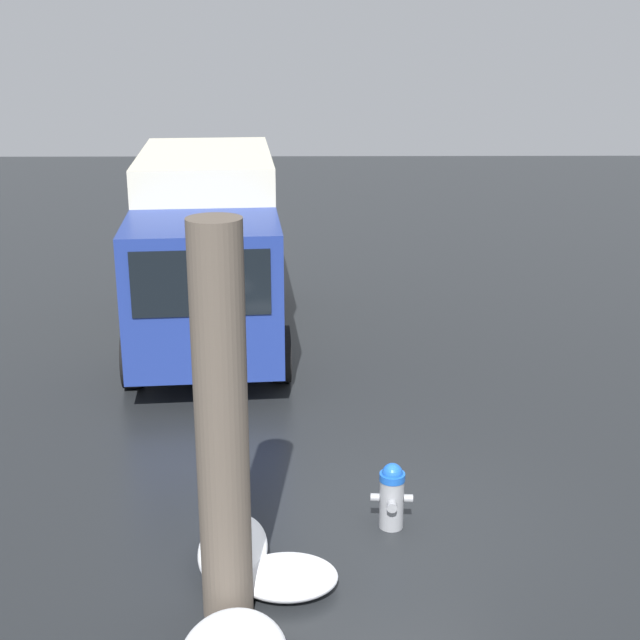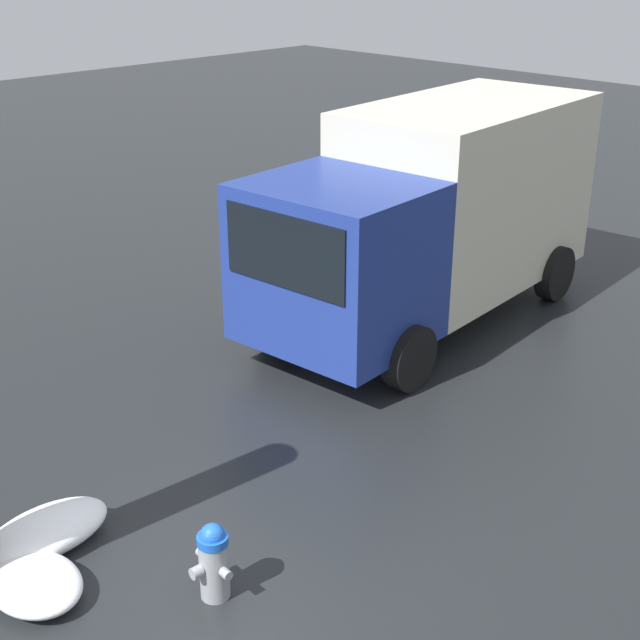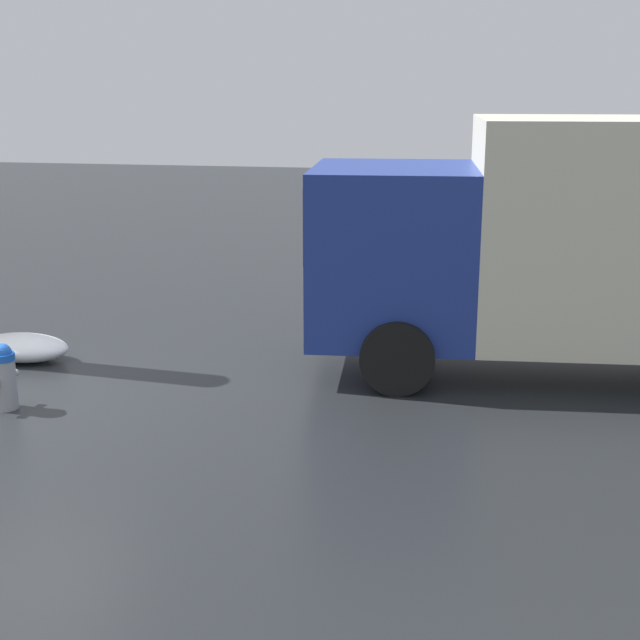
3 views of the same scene
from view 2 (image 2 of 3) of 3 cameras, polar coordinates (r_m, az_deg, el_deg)
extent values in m
plane|color=black|center=(8.60, -6.68, -17.08)|extent=(60.00, 60.00, 0.00)
cylinder|color=gray|center=(8.42, -6.78, -15.58)|extent=(0.27, 0.27, 0.58)
cylinder|color=blue|center=(8.21, -6.89, -13.78)|extent=(0.29, 0.29, 0.08)
sphere|color=blue|center=(8.19, -6.91, -13.55)|extent=(0.23, 0.23, 0.23)
cylinder|color=gray|center=(8.30, -7.90, -15.70)|extent=(0.11, 0.12, 0.11)
cylinder|color=gray|center=(8.25, -6.04, -15.85)|extent=(0.10, 0.11, 0.09)
cylinder|color=gray|center=(8.50, -7.53, -14.59)|extent=(0.10, 0.11, 0.09)
cube|color=navy|center=(11.89, 1.09, 3.70)|extent=(2.24, 2.48, 2.16)
cube|color=black|center=(11.01, -2.32, 4.40)|extent=(0.20, 1.94, 0.95)
cube|color=beige|center=(14.27, 9.25, 8.12)|extent=(4.45, 2.67, 2.77)
cylinder|color=black|center=(11.75, 5.74, -2.40)|extent=(0.92, 0.36, 0.90)
cylinder|color=black|center=(13.07, -2.59, 0.49)|extent=(0.92, 0.36, 0.90)
cylinder|color=black|center=(15.08, 14.79, 2.94)|extent=(0.92, 0.36, 0.90)
cylinder|color=black|center=(16.13, 7.44, 4.90)|extent=(0.92, 0.36, 0.90)
ellipsoid|color=white|center=(8.84, -17.75, -15.78)|extent=(0.77, 1.02, 0.29)
ellipsoid|color=white|center=(9.37, -17.11, -12.80)|extent=(1.30, 0.72, 0.37)
camera|label=1|loc=(7.89, -83.23, 1.10)|focal=50.00mm
camera|label=3|loc=(10.07, 63.80, -1.10)|focal=50.00mm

